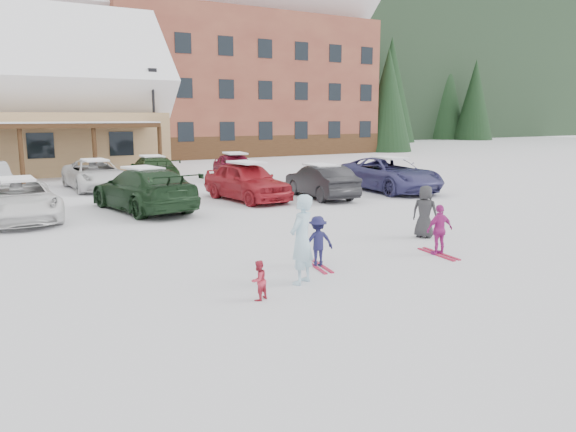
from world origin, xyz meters
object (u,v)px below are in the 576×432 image
child_magenta (440,230)px  parked_car_3 (144,189)px  bystander_dark (425,212)px  parked_car_12 (235,167)px  adult_skier (302,239)px  toddler_red (259,280)px  alpine_hotel (211,57)px  child_navy (318,241)px  parked_car_11 (153,170)px  parked_car_4 (247,181)px  parked_car_6 (390,174)px  parked_car_2 (18,200)px  parked_car_10 (96,175)px  parked_car_5 (321,181)px  lamp_post (154,114)px

child_magenta → parked_car_3: parked_car_3 is taller
bystander_dark → parked_car_12: (1.65, 15.82, -0.01)m
adult_skier → toddler_red: adult_skier is taller
toddler_red → parked_car_12: parked_car_12 is taller
toddler_red → alpine_hotel: bearing=-135.3°
adult_skier → alpine_hotel: bearing=-140.6°
adult_skier → child_navy: (1.03, 0.95, -0.34)m
toddler_red → child_navy: bearing=-170.7°
adult_skier → parked_car_11: (2.66, 18.37, -0.22)m
parked_car_4 → parked_car_6: size_ratio=0.83×
parked_car_3 → child_navy: bearing=88.5°
bystander_dark → parked_car_6: size_ratio=0.27×
alpine_hotel → toddler_red: size_ratio=41.39×
alpine_hotel → parked_car_2: bearing=-124.0°
bystander_dark → parked_car_10: size_ratio=0.30×
parked_car_10 → parked_car_12: parked_car_12 is taller
alpine_hotel → toddler_red: alpine_hotel is taller
parked_car_3 → parked_car_11: size_ratio=1.11×
parked_car_2 → parked_car_11: 10.30m
parked_car_5 → parked_car_12: bearing=-82.2°
parked_car_4 → parked_car_12: 7.42m
child_navy → parked_car_10: size_ratio=0.23×
lamp_post → child_navy: lamp_post is taller
parked_car_5 → alpine_hotel: bearing=-98.6°
bystander_dark → parked_car_10: 16.65m
parked_car_10 → parked_car_11: parked_car_11 is taller
parked_car_6 → bystander_dark: bearing=-121.6°
child_magenta → parked_car_10: size_ratio=0.25×
lamp_post → child_magenta: (-0.68, -24.56, -2.90)m
lamp_post → parked_car_10: lamp_post is taller
child_navy → parked_car_6: 13.66m
child_magenta → parked_car_12: size_ratio=0.29×
adult_skier → parked_car_4: 11.70m
child_navy → parked_car_6: bearing=-125.8°
parked_car_2 → parked_car_5: (11.45, -0.76, -0.00)m
parked_car_6 → parked_car_12: bearing=122.1°
child_navy → parked_car_10: 16.75m
alpine_hotel → lamp_post: (-10.01, -14.23, -5.10)m
alpine_hotel → parked_car_12: 24.06m
toddler_red → parked_car_4: (5.49, 11.41, 0.40)m
toddler_red → adult_skier: bearing=178.5°
child_magenta → bystander_dark: bystander_dark is taller
parked_car_3 → alpine_hotel: bearing=-126.2°
adult_skier → parked_car_3: (-0.13, 10.51, -0.14)m
lamp_post → parked_car_2: bearing=-122.8°
parked_car_4 → toddler_red: bearing=-121.3°
adult_skier → parked_car_11: adult_skier is taller
child_magenta → parked_car_4: 10.60m
parked_car_3 → parked_car_4: size_ratio=1.18×
parked_car_3 → parked_car_12: (7.12, 7.29, -0.06)m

